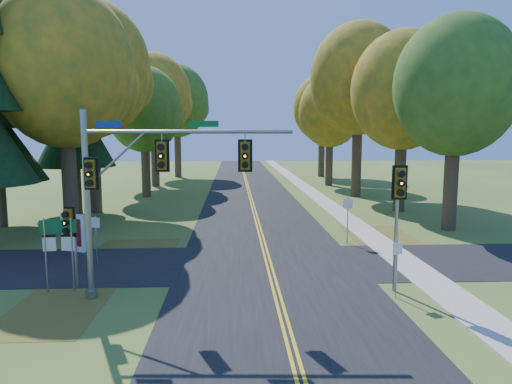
{
  "coord_description": "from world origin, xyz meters",
  "views": [
    {
      "loc": [
        -1.56,
        -17.9,
        5.8
      ],
      "look_at": [
        -0.55,
        2.39,
        3.2
      ],
      "focal_mm": 32.0,
      "sensor_mm": 36.0,
      "label": 1
    }
  ],
  "objects_px": {
    "route_sign_cluster": "(58,240)",
    "info_kiosk": "(74,233)",
    "traffic_mast": "(138,179)",
    "east_signal_pole": "(399,197)"
  },
  "relations": [
    {
      "from": "route_sign_cluster",
      "to": "info_kiosk",
      "type": "distance_m",
      "value": 6.12
    },
    {
      "from": "traffic_mast",
      "to": "info_kiosk",
      "type": "height_order",
      "value": "traffic_mast"
    },
    {
      "from": "traffic_mast",
      "to": "route_sign_cluster",
      "type": "height_order",
      "value": "traffic_mast"
    },
    {
      "from": "east_signal_pole",
      "to": "route_sign_cluster",
      "type": "bearing_deg",
      "value": -176.44
    },
    {
      "from": "traffic_mast",
      "to": "east_signal_pole",
      "type": "xyz_separation_m",
      "value": [
        9.19,
        0.1,
        -0.7
      ]
    },
    {
      "from": "info_kiosk",
      "to": "route_sign_cluster",
      "type": "bearing_deg",
      "value": -53.58
    },
    {
      "from": "east_signal_pole",
      "to": "info_kiosk",
      "type": "relative_size",
      "value": 2.5
    },
    {
      "from": "route_sign_cluster",
      "to": "info_kiosk",
      "type": "relative_size",
      "value": 1.48
    },
    {
      "from": "traffic_mast",
      "to": "route_sign_cluster",
      "type": "xyz_separation_m",
      "value": [
        -3.12,
        0.85,
        -2.31
      ]
    },
    {
      "from": "east_signal_pole",
      "to": "route_sign_cluster",
      "type": "distance_m",
      "value": 12.43
    }
  ]
}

